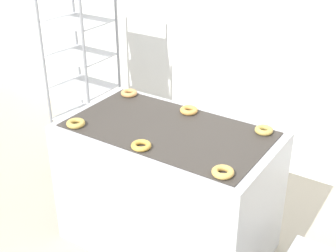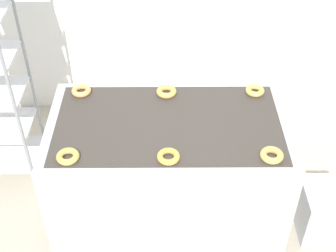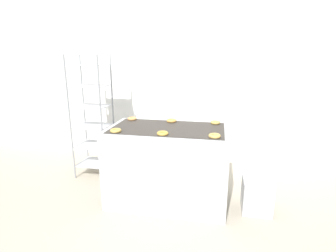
% 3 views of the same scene
% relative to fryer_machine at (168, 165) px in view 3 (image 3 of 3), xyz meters
% --- Properties ---
extents(ground_plane, '(14.00, 14.00, 0.00)m').
position_rel_fryer_machine_xyz_m(ground_plane, '(-0.00, -0.67, -0.49)').
color(ground_plane, '#B2A893').
extents(wall_back, '(8.00, 0.05, 2.80)m').
position_rel_fryer_machine_xyz_m(wall_back, '(-0.00, 1.45, 0.91)').
color(wall_back, white).
rests_on(wall_back, ground_plane).
extents(fryer_machine, '(1.47, 0.84, 0.98)m').
position_rel_fryer_machine_xyz_m(fryer_machine, '(0.00, 0.00, 0.00)').
color(fryer_machine, '#B7BABF').
rests_on(fryer_machine, ground_plane).
extents(baking_rack_cart, '(0.52, 0.45, 1.85)m').
position_rel_fryer_machine_xyz_m(baking_rack_cart, '(-1.28, 0.56, 0.45)').
color(baking_rack_cart, gray).
rests_on(baking_rack_cart, ground_plane).
extents(glaze_bin, '(0.34, 0.35, 0.39)m').
position_rel_fryer_machine_xyz_m(glaze_bin, '(1.10, -0.04, -0.29)').
color(glaze_bin, '#B7BABF').
rests_on(glaze_bin, ground_plane).
extents(donut_near_left, '(0.13, 0.13, 0.04)m').
position_rel_fryer_machine_xyz_m(donut_near_left, '(-0.55, -0.31, 0.51)').
color(donut_near_left, gold).
rests_on(donut_near_left, fryer_machine).
extents(donut_near_center, '(0.13, 0.13, 0.03)m').
position_rel_fryer_machine_xyz_m(donut_near_center, '(0.00, -0.31, 0.51)').
color(donut_near_center, gold).
rests_on(donut_near_center, fryer_machine).
extents(donut_near_right, '(0.13, 0.13, 0.04)m').
position_rel_fryer_machine_xyz_m(donut_near_right, '(0.57, -0.30, 0.51)').
color(donut_near_right, gold).
rests_on(donut_near_right, fryer_machine).
extents(donut_far_left, '(0.13, 0.13, 0.04)m').
position_rel_fryer_machine_xyz_m(donut_far_left, '(-0.56, 0.31, 0.51)').
color(donut_far_left, tan).
rests_on(donut_far_left, fryer_machine).
extents(donut_far_center, '(0.13, 0.13, 0.04)m').
position_rel_fryer_machine_xyz_m(donut_far_center, '(-0.01, 0.29, 0.51)').
color(donut_far_center, gold).
rests_on(donut_far_center, fryer_machine).
extents(donut_far_right, '(0.12, 0.12, 0.04)m').
position_rel_fryer_machine_xyz_m(donut_far_right, '(0.56, 0.30, 0.51)').
color(donut_far_right, tan).
rests_on(donut_far_right, fryer_machine).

